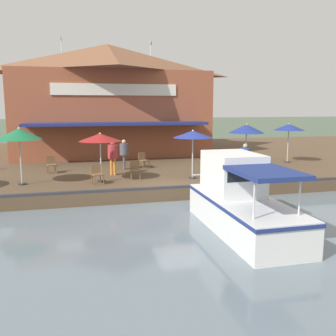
% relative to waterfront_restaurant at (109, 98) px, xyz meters
% --- Properties ---
extents(ground_plane, '(220.00, 220.00, 0.00)m').
position_rel_waterfront_restaurant_xyz_m(ground_plane, '(13.67, 1.84, -4.54)').
color(ground_plane, '#4C5B47').
extents(quay_deck, '(22.00, 56.00, 0.60)m').
position_rel_waterfront_restaurant_xyz_m(quay_deck, '(2.67, 1.84, -4.24)').
color(quay_deck, brown).
rests_on(quay_deck, ground).
extents(quay_edge_fender, '(0.20, 50.40, 0.10)m').
position_rel_waterfront_restaurant_xyz_m(quay_edge_fender, '(13.57, 1.84, -3.89)').
color(quay_edge_fender, '#2D2D33').
rests_on(quay_edge_fender, quay_deck).
extents(waterfront_restaurant, '(11.61, 13.34, 8.09)m').
position_rel_waterfront_restaurant_xyz_m(waterfront_restaurant, '(0.00, 0.00, 0.00)').
color(waterfront_restaurant, brown).
rests_on(waterfront_restaurant, quay_deck).
extents(patio_umbrella_far_corner, '(1.89, 1.89, 2.46)m').
position_rel_waterfront_restaurant_xyz_m(patio_umbrella_far_corner, '(11.30, -4.79, -1.76)').
color(patio_umbrella_far_corner, '#B7B7B7').
rests_on(patio_umbrella_far_corner, quay_deck).
extents(patio_umbrella_mid_patio_left, '(1.70, 1.70, 2.52)m').
position_rel_waterfront_restaurant_xyz_m(patio_umbrella_mid_patio_left, '(11.64, 5.47, -1.68)').
color(patio_umbrella_mid_patio_left, '#B7B7B7').
rests_on(patio_umbrella_mid_patio_left, quay_deck).
extents(patio_umbrella_back_row, '(1.80, 1.80, 2.33)m').
position_rel_waterfront_restaurant_xyz_m(patio_umbrella_back_row, '(8.29, 9.81, -1.84)').
color(patio_umbrella_back_row, '#B7B7B7').
rests_on(patio_umbrella_back_row, quay_deck).
extents(patio_umbrella_near_quay_edge, '(1.87, 1.87, 2.19)m').
position_rel_waterfront_restaurant_xyz_m(patio_umbrella_near_quay_edge, '(11.47, -1.44, -1.97)').
color(patio_umbrella_near_quay_edge, '#B7B7B7').
rests_on(patio_umbrella_near_quay_edge, quay_deck).
extents(patio_umbrella_mid_patio_right, '(1.82, 1.82, 2.26)m').
position_rel_waterfront_restaurant_xyz_m(patio_umbrella_mid_patio_right, '(11.73, 2.75, -1.89)').
color(patio_umbrella_mid_patio_right, '#B7B7B7').
rests_on(patio_umbrella_mid_patio_right, quay_deck).
extents(cafe_chair_far_corner_seat, '(0.47, 0.47, 0.85)m').
position_rel_waterfront_restaurant_xyz_m(cafe_chair_far_corner_seat, '(11.16, 0.13, -3.47)').
color(cafe_chair_far_corner_seat, brown).
rests_on(cafe_chair_far_corner_seat, quay_deck).
extents(cafe_chair_back_row_seat, '(0.54, 0.54, 0.85)m').
position_rel_waterfront_restaurant_xyz_m(cafe_chair_back_row_seat, '(11.92, -1.65, -3.47)').
color(cafe_chair_back_row_seat, brown).
rests_on(cafe_chair_back_row_seat, quay_deck).
extents(cafe_chair_beside_entrance, '(0.59, 0.59, 0.85)m').
position_rel_waterfront_restaurant_xyz_m(cafe_chair_beside_entrance, '(8.28, 1.04, -3.47)').
color(cafe_chair_beside_entrance, brown).
rests_on(cafe_chair_beside_entrance, quay_deck).
extents(cafe_chair_facing_river, '(0.54, 0.54, 0.85)m').
position_rel_waterfront_restaurant_xyz_m(cafe_chair_facing_river, '(8.63, -3.72, -3.47)').
color(cafe_chair_facing_river, brown).
rests_on(cafe_chair_facing_river, quay_deck).
extents(person_mid_patio, '(0.45, 0.45, 1.59)m').
position_rel_waterfront_restaurant_xyz_m(person_mid_patio, '(8.39, -0.01, -2.96)').
color(person_mid_patio, '#4C4C56').
rests_on(person_mid_patio, quay_deck).
extents(person_at_quay_edge, '(0.46, 0.46, 1.63)m').
position_rel_waterfront_restaurant_xyz_m(person_at_quay_edge, '(12.26, 5.13, -2.93)').
color(person_at_quay_edge, '#B23338').
rests_on(person_at_quay_edge, quay_deck).
extents(person_near_entrance, '(0.48, 0.48, 1.71)m').
position_rel_waterfront_restaurant_xyz_m(person_near_entrance, '(9.97, -0.76, -2.87)').
color(person_near_entrance, orange).
rests_on(person_near_entrance, quay_deck).
extents(motorboat_fourth_along, '(6.16, 1.93, 2.35)m').
position_rel_waterfront_restaurant_xyz_m(motorboat_fourth_along, '(17.20, 2.47, -3.62)').
color(motorboat_fourth_along, white).
rests_on(motorboat_fourth_along, river_water).
extents(tree_downstream_bank, '(3.36, 3.20, 5.94)m').
position_rel_waterfront_restaurant_xyz_m(tree_downstream_bank, '(-2.67, -0.55, 0.29)').
color(tree_downstream_bank, brown).
rests_on(tree_downstream_bank, quay_deck).
extents(tree_upstream_bank, '(4.39, 4.18, 6.69)m').
position_rel_waterfront_restaurant_xyz_m(tree_upstream_bank, '(-2.61, 0.90, 0.53)').
color(tree_upstream_bank, brown).
rests_on(tree_upstream_bank, quay_deck).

